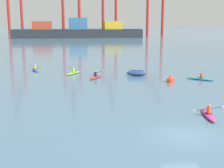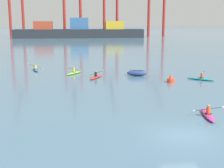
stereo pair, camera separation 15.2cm
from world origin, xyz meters
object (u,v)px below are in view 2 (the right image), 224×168
Objects in this scene: capsized_dinghy at (137,73)px; kayak_lime at (74,73)px; channel_buoy at (171,79)px; kayak_red at (96,77)px; gantry_crane_east_mid at (111,0)px; kayak_magenta at (208,114)px; kayak_teal at (201,79)px; kayak_blue at (36,69)px; container_barge at (79,31)px; gantry_crane_east at (157,1)px.

kayak_lime is (-8.03, 2.56, -0.18)m from capsized_dinghy.
kayak_red is (-8.38, 3.80, -0.19)m from channel_buoy.
gantry_crane_east_mid is 124.24m from kayak_magenta.
kayak_teal is (7.11, -3.71, -0.18)m from capsized_dinghy.
gantry_crane_east_mid is 9.50× the size of kayak_magenta.
kayak_red is at bearing -40.64° from kayak_blue.
gantry_crane_east_mid is at bearing 39.48° from container_barge.
capsized_dinghy is at bearing 152.48° from kayak_teal.
gantry_crane_east_mid reaches higher than kayak_teal.
gantry_crane_east_mid reaches higher than kayak_red.
channel_buoy is 13.17m from kayak_magenta.
capsized_dinghy is at bearing -105.92° from gantry_crane_east.
kayak_blue is 1.05× the size of kayak_red.
kayak_red is at bearing -108.53° from gantry_crane_east.
kayak_magenta and kayak_lime have the same top height.
kayak_lime is at bearing 127.11° from kayak_red.
kayak_magenta reaches higher than capsized_dinghy.
kayak_teal is at bearing -22.49° from kayak_lime.
gantry_crane_east is 9.05× the size of kayak_red.
gantry_crane_east is at bearing 77.24° from kayak_magenta.
kayak_teal is at bearing -82.35° from container_barge.
container_barge is 1.61× the size of gantry_crane_east_mid.
capsized_dinghy is at bearing 10.51° from kayak_red.
gantry_crane_east is 109.19m from channel_buoy.
capsized_dinghy is 8.43m from kayak_lime.
channel_buoy is 0.34× the size of kayak_teal.
kayak_blue is (-16.56, 10.82, -0.19)m from channel_buoy.
container_barge is 23.07m from gantry_crane_east_mid.
channel_buoy is at bearing 84.74° from kayak_magenta.
gantry_crane_east_mid reaches higher than gantry_crane_east.
kayak_blue is at bearing -114.08° from gantry_crane_east.
gantry_crane_east_mid is at bearing 87.05° from channel_buoy.
kayak_magenta is (-26.78, -118.21, -15.15)m from gantry_crane_east.
capsized_dinghy is 5.67m from channel_buoy.
channel_buoy reaches higher than kayak_magenta.
kayak_red is (8.18, -7.02, 0.00)m from kayak_blue.
kayak_red reaches higher than capsized_dinghy.
gantry_crane_east_mid is 102.79m from kayak_blue.
gantry_crane_east_mid is 9.51× the size of kayak_blue.
kayak_teal is 0.91× the size of kayak_red.
gantry_crane_east_mid is 111.17m from channel_buoy.
kayak_lime is (-16.73, -102.58, -15.70)m from gantry_crane_east_mid.
gantry_crane_east_mid is 11.66× the size of capsized_dinghy.
container_barge is 1.78× the size of gantry_crane_east.
kayak_teal is at bearing -101.68° from gantry_crane_east.
container_barge is 98.36m from channel_buoy.
gantry_crane_east is 105.48m from kayak_lime.
channel_buoy is at bearing -84.79° from container_barge.
gantry_crane_east_mid is 1.10× the size of gantry_crane_east.
capsized_dinghy is 0.89× the size of kayak_lime.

